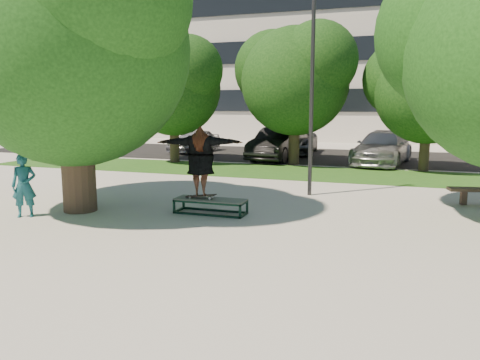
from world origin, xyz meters
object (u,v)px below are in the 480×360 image
(lamppost, at_px, (312,89))
(car_silver_a, at_px, (194,141))
(bystander, at_px, (24,186))
(car_silver_b, at_px, (382,148))
(car_dark, at_px, (278,144))
(car_grey, at_px, (293,141))
(tree_left, at_px, (70,34))
(grind_box, at_px, (211,206))

(lamppost, relative_size, car_silver_a, 1.57)
(bystander, bearing_deg, car_silver_b, 28.70)
(car_silver_b, bearing_deg, car_dark, -170.35)
(lamppost, relative_size, car_grey, 1.20)
(tree_left, distance_m, lamppost, 6.70)
(car_silver_a, relative_size, car_grey, 0.76)
(tree_left, relative_size, bystander, 4.61)
(bystander, bearing_deg, car_grey, 48.46)
(car_silver_a, bearing_deg, car_dark, -12.56)
(tree_left, relative_size, grind_box, 3.95)
(tree_left, bearing_deg, car_silver_a, 102.79)
(bystander, distance_m, car_dark, 13.78)
(tree_left, height_order, lamppost, tree_left)
(lamppost, xyz_separation_m, car_dark, (-3.12, 8.50, -2.36))
(lamppost, xyz_separation_m, car_silver_a, (-8.61, 10.71, -2.49))
(bystander, relative_size, car_grey, 0.30)
(lamppost, relative_size, car_dark, 1.27)
(grind_box, relative_size, car_silver_b, 0.35)
(car_silver_a, bearing_deg, lamppost, -41.85)
(car_dark, bearing_deg, tree_left, -94.95)
(tree_left, relative_size, car_silver_b, 1.39)
(car_dark, xyz_separation_m, car_grey, (0.12, 3.00, -0.08))
(car_grey, bearing_deg, car_silver_b, -37.50)
(car_grey, bearing_deg, lamppost, -80.89)
(lamppost, bearing_deg, car_grey, 104.62)
(car_dark, bearing_deg, car_silver_a, 163.06)
(car_silver_a, bearing_deg, grind_box, -54.96)
(tree_left, xyz_separation_m, car_grey, (2.29, 15.41, -3.71))
(tree_left, distance_m, car_dark, 13.11)
(car_dark, xyz_separation_m, car_silver_b, (4.93, 0.00, -0.05))
(car_silver_b, bearing_deg, car_silver_a, 177.69)
(lamppost, distance_m, car_dark, 9.36)
(car_silver_b, bearing_deg, car_grey, 157.67)
(grind_box, relative_size, car_silver_a, 0.46)
(grind_box, height_order, car_silver_b, car_silver_b)
(car_silver_a, bearing_deg, car_grey, 17.40)
(lamppost, distance_m, car_silver_b, 9.02)
(lamppost, height_order, car_silver_a, lamppost)
(lamppost, bearing_deg, car_silver_a, 128.80)
(lamppost, height_order, car_dark, lamppost)
(grind_box, distance_m, bystander, 4.53)
(car_silver_a, xyz_separation_m, car_silver_b, (10.41, -2.21, 0.08))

